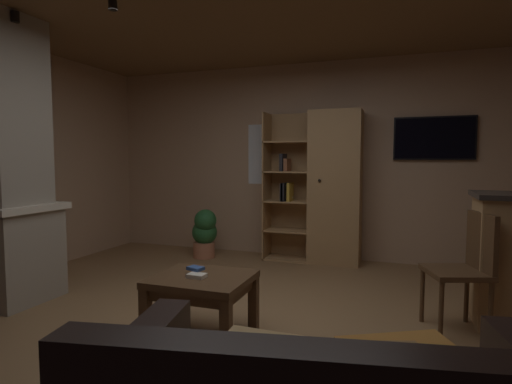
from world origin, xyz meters
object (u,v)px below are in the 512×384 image
Objects in this scene: bookshelf_cabinet at (328,188)px; dining_chair at (467,264)px; coffee_table at (202,288)px; table_book_0 at (197,276)px; table_book_1 at (196,268)px; wall_mounted_tv at (434,138)px; potted_floor_plant at (205,232)px.

bookshelf_cabinet is 2.11× the size of dining_chair.
dining_chair reaches higher than coffee_table.
table_book_0 is 0.11m from table_book_1.
table_book_0 is at bearing -106.11° from coffee_table.
coffee_table is 3.51m from wall_mounted_tv.
table_book_1 is at bearing -122.83° from wall_mounted_tv.
potted_floor_plant is at bearing 115.00° from table_book_1.
coffee_table is 0.15m from table_book_1.
bookshelf_cabinet is at bearing 79.62° from coffee_table.
table_book_1 is at bearing 151.09° from coffee_table.
wall_mounted_tv reaches higher than table_book_1.
bookshelf_cabinet is 1.40m from wall_mounted_tv.
potted_floor_plant is (-1.06, 2.27, -0.16)m from table_book_1.
potted_floor_plant is (-1.12, 2.36, -0.13)m from table_book_0.
dining_chair is (1.93, 0.75, 0.02)m from table_book_1.
table_book_0 is (-0.02, -0.05, 0.10)m from coffee_table.
table_book_1 is 0.17× the size of potted_floor_plant.
bookshelf_cabinet is at bearing 77.89° from table_book_1.
wall_mounted_tv is (1.72, 2.82, 1.21)m from coffee_table.
table_book_1 is 0.12× the size of wall_mounted_tv.
wall_mounted_tv reaches higher than table_book_0.
bookshelf_cabinet is 2.08× the size of wall_mounted_tv.
wall_mounted_tv is at bearing 9.65° from bookshelf_cabinet.
wall_mounted_tv is at bearing 10.01° from potted_floor_plant.
bookshelf_cabinet reaches higher than coffee_table.
wall_mounted_tv is at bearing 93.99° from dining_chair.
wall_mounted_tv is at bearing 58.61° from coffee_table.
table_book_0 is 1.14× the size of table_book_1.
table_book_1 is at bearing -102.11° from bookshelf_cabinet.
wall_mounted_tv is (1.73, 2.87, 1.10)m from table_book_0.
bookshelf_cabinet reaches higher than potted_floor_plant.
wall_mounted_tv is at bearing 58.85° from table_book_0.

